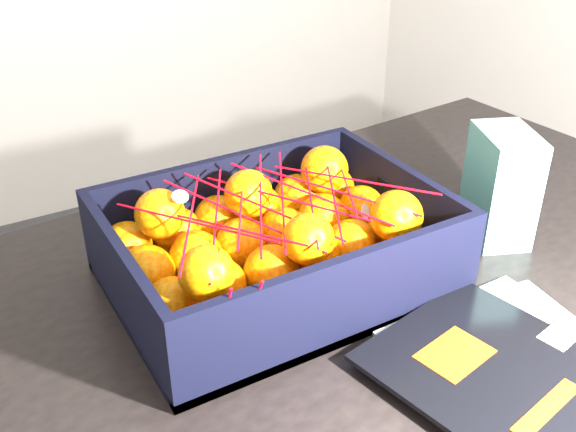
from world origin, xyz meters
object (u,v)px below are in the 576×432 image
table (380,342)px  produce_crate (276,257)px  magazine_stack (530,378)px  retail_carton (501,186)px

table → produce_crate: 0.19m
table → produce_crate: bearing=148.1°
magazine_stack → retail_carton: retail_carton is taller
table → magazine_stack: size_ratio=4.01×
produce_crate → retail_carton: 0.33m
magazine_stack → produce_crate: (-0.14, 0.29, 0.03)m
produce_crate → retail_carton: bearing=-10.1°
table → magazine_stack: magazine_stack is taller
retail_carton → produce_crate: bearing=-167.3°
retail_carton → magazine_stack: bearing=-105.2°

